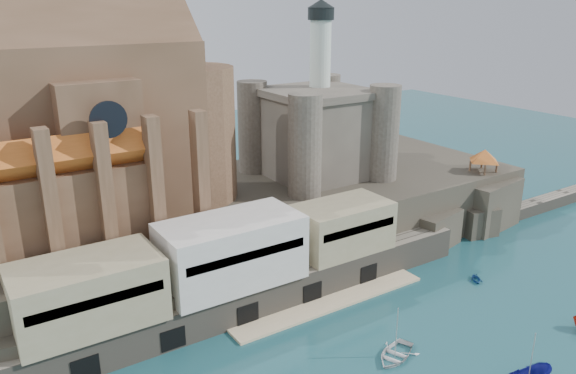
% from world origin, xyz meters
% --- Properties ---
extents(promontory, '(100.00, 36.00, 10.00)m').
position_xyz_m(promontory, '(-0.19, 39.37, 4.92)').
color(promontory, '#2B2720').
rests_on(promontory, ground).
extents(quay, '(70.00, 12.00, 13.05)m').
position_xyz_m(quay, '(-10.19, 23.07, 6.07)').
color(quay, '#6E6658').
rests_on(quay, ground).
extents(church, '(47.00, 25.93, 30.51)m').
position_xyz_m(church, '(-24.13, 41.85, 22.13)').
color(church, brown).
rests_on(church, promontory).
extents(castle_keep, '(21.20, 21.20, 29.30)m').
position_xyz_m(castle_keep, '(16.08, 41.08, 18.31)').
color(castle_keep, '#4D473C').
rests_on(castle_keep, promontory).
extents(rock_outcrop, '(14.50, 10.50, 8.70)m').
position_xyz_m(rock_outcrop, '(42.00, 25.84, 4.02)').
color(rock_outcrop, '#2B2720').
rests_on(rock_outcrop, ground).
extents(pavilion, '(6.40, 6.40, 5.40)m').
position_xyz_m(pavilion, '(42.00, 26.00, 12.73)').
color(pavilion, brown).
rests_on(pavilion, rock_outcrop).
extents(breakwater, '(40.00, 3.00, 2.40)m').
position_xyz_m(breakwater, '(66.00, 24.00, 0.00)').
color(breakwater, '#6E6658').
rests_on(breakwater, ground).
extents(boat_6, '(2.88, 4.66, 6.30)m').
position_xyz_m(boat_6, '(0.90, 4.34, 0.00)').
color(boat_6, silver).
rests_on(boat_6, ground).
extents(boat_7, '(2.83, 2.58, 2.80)m').
position_xyz_m(boat_7, '(23.76, 11.40, 0.00)').
color(boat_7, navy).
rests_on(boat_7, ground).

